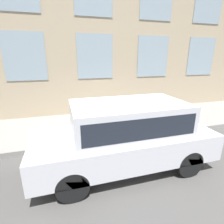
{
  "coord_description": "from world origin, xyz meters",
  "views": [
    {
      "loc": [
        -5.19,
        1.65,
        2.86
      ],
      "look_at": [
        0.43,
        -0.01,
        1.0
      ],
      "focal_mm": 28.0,
      "sensor_mm": 36.0,
      "label": 1
    }
  ],
  "objects": [
    {
      "name": "ground_plane",
      "position": [
        0.0,
        0.0,
        0.0
      ],
      "size": [
        80.0,
        80.0,
        0.0
      ],
      "primitive_type": "plane",
      "color": "#514F4C"
    },
    {
      "name": "sidewalk",
      "position": [
        1.6,
        0.0,
        0.09
      ],
      "size": [
        3.2,
        60.0,
        0.18
      ],
      "color": "gray",
      "rests_on": "ground_plane"
    },
    {
      "name": "fire_hydrant",
      "position": [
        0.4,
        0.32,
        0.55
      ],
      "size": [
        0.33,
        0.45,
        0.73
      ],
      "color": "#2D7260",
      "rests_on": "sidewalk"
    },
    {
      "name": "person",
      "position": [
        0.47,
        -0.33,
        0.83
      ],
      "size": [
        0.26,
        0.17,
        1.09
      ],
      "rotation": [
        0.0,
        0.0,
        -1.82
      ],
      "color": "#726651",
      "rests_on": "sidewalk"
    },
    {
      "name": "parked_truck_silver_near",
      "position": [
        -1.32,
        0.13,
        1.01
      ],
      "size": [
        1.86,
        4.56,
        1.78
      ],
      "color": "black",
      "rests_on": "ground_plane"
    }
  ]
}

